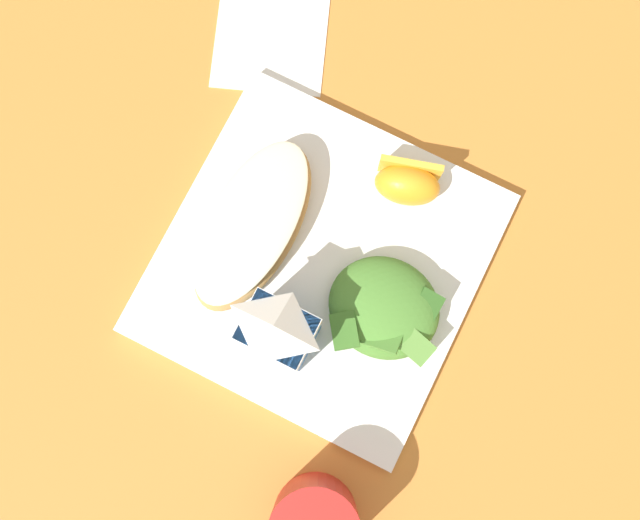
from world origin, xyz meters
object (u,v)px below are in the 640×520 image
object	(u,v)px
cheesy_pizza_bread	(254,223)
paper_napkin	(270,40)
milk_carton	(277,330)
orange_wedge_front	(408,183)
green_salad_pile	(384,308)
white_plate	(320,263)

from	to	relation	value
cheesy_pizza_bread	paper_napkin	xyz separation A→B (m)	(0.08, -0.18, -0.03)
milk_carton	orange_wedge_front	xyz separation A→B (m)	(-0.04, -0.17, -0.04)
cheesy_pizza_bread	paper_napkin	size ratio (longest dim) A/B	1.56
green_salad_pile	milk_carton	bearing A→B (deg)	40.15
white_plate	cheesy_pizza_bread	size ratio (longest dim) A/B	1.64
green_salad_pile	orange_wedge_front	size ratio (longest dim) A/B	1.56
milk_carton	orange_wedge_front	distance (m)	0.18
white_plate	cheesy_pizza_bread	distance (m)	0.07
white_plate	paper_napkin	bearing A→B (deg)	-51.11
cheesy_pizza_bread	orange_wedge_front	size ratio (longest dim) A/B	2.53
green_salad_pile	orange_wedge_front	distance (m)	0.12
cheesy_pizza_bread	milk_carton	size ratio (longest dim) A/B	1.56
milk_carton	orange_wedge_front	size ratio (longest dim) A/B	1.63
cheesy_pizza_bread	paper_napkin	distance (m)	0.20
white_plate	paper_napkin	world-z (taller)	white_plate
green_salad_pile	paper_napkin	size ratio (longest dim) A/B	0.96
orange_wedge_front	paper_napkin	bearing A→B (deg)	-24.00
cheesy_pizza_bread	milk_carton	world-z (taller)	milk_carton
paper_napkin	cheesy_pizza_bread	bearing A→B (deg)	113.48
green_salad_pile	paper_napkin	bearing A→B (deg)	-42.04
green_salad_pile	orange_wedge_front	world-z (taller)	green_salad_pile
white_plate	milk_carton	world-z (taller)	milk_carton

